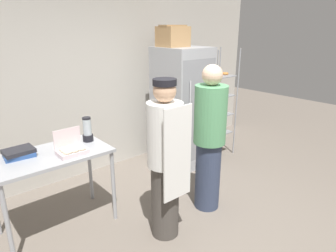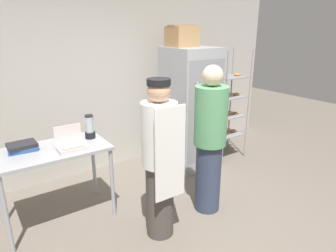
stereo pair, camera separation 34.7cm
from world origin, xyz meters
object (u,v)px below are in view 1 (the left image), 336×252
at_px(donut_box, 72,150).
at_px(binder_stack, 19,153).
at_px(person_baker, 165,159).
at_px(refrigerator, 182,108).
at_px(baking_rack, 217,105).
at_px(cardboard_storage_box, 173,36).
at_px(person_customer, 209,139).
at_px(blender_pitcher, 87,131).

xyz_separation_m(donut_box, binder_stack, (-0.44, 0.30, -0.01)).
bearing_deg(person_baker, binder_stack, 137.36).
height_order(donut_box, person_baker, person_baker).
height_order(refrigerator, binder_stack, refrigerator).
relative_size(baking_rack, binder_stack, 6.03).
bearing_deg(binder_stack, donut_box, -34.17).
distance_m(cardboard_storage_box, person_customer, 1.75).
bearing_deg(person_baker, donut_box, 132.80).
xyz_separation_m(donut_box, person_customer, (1.40, -0.65, -0.04)).
height_order(binder_stack, person_baker, person_baker).
xyz_separation_m(baking_rack, person_customer, (-1.33, -1.02, 0.01)).
height_order(baking_rack, donut_box, baking_rack).
distance_m(donut_box, cardboard_storage_box, 2.28).
bearing_deg(donut_box, person_baker, -47.20).
xyz_separation_m(donut_box, blender_pitcher, (0.30, 0.25, 0.08)).
xyz_separation_m(refrigerator, donut_box, (-2.02, -0.48, 0.00)).
distance_m(blender_pitcher, binder_stack, 0.75).
bearing_deg(person_customer, baking_rack, 37.53).
distance_m(binder_stack, person_baker, 1.50).
distance_m(baking_rack, person_customer, 1.68).
relative_size(cardboard_storage_box, person_customer, 0.22).
relative_size(refrigerator, donut_box, 6.33).
distance_m(donut_box, person_customer, 1.55).
bearing_deg(binder_stack, refrigerator, 4.22).
distance_m(donut_box, blender_pitcher, 0.40).
bearing_deg(binder_stack, baking_rack, 1.35).
relative_size(baking_rack, person_baker, 1.08).
relative_size(binder_stack, cardboard_storage_box, 0.76).
bearing_deg(person_customer, cardboard_storage_box, 67.42).
bearing_deg(donut_box, blender_pitcher, 39.12).
bearing_deg(cardboard_storage_box, blender_pitcher, -168.00).
xyz_separation_m(cardboard_storage_box, person_customer, (-0.52, -1.24, -1.12)).
height_order(refrigerator, cardboard_storage_box, cardboard_storage_box).
height_order(baking_rack, blender_pitcher, baking_rack).
bearing_deg(binder_stack, cardboard_storage_box, 7.10).
distance_m(refrigerator, person_customer, 1.29).
xyz_separation_m(blender_pitcher, person_customer, (1.10, -0.90, -0.12)).
relative_size(donut_box, cardboard_storage_box, 0.74).
xyz_separation_m(blender_pitcher, person_baker, (0.36, -0.96, -0.14)).
bearing_deg(blender_pitcher, person_baker, -69.46).
bearing_deg(donut_box, baking_rack, 7.74).
xyz_separation_m(refrigerator, person_baker, (-1.36, -1.20, -0.05)).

